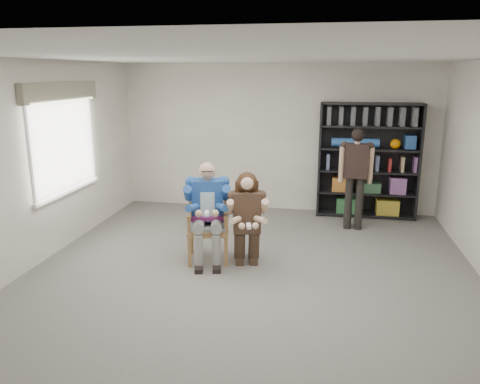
% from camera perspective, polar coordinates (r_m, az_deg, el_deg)
% --- Properties ---
extents(room_shell, '(6.00, 7.00, 2.80)m').
position_cam_1_polar(room_shell, '(5.63, 0.92, 1.88)').
color(room_shell, beige).
rests_on(room_shell, ground).
extents(floor, '(6.00, 7.00, 0.01)m').
position_cam_1_polar(floor, '(6.09, 0.87, -11.11)').
color(floor, '#65635D').
rests_on(floor, ground).
extents(window_left, '(0.16, 2.00, 1.75)m').
position_cam_1_polar(window_left, '(7.55, -20.55, 5.93)').
color(window_left, white).
rests_on(window_left, room_shell).
extents(armchair, '(0.76, 0.74, 1.10)m').
position_cam_1_polar(armchair, '(6.64, -3.93, -3.82)').
color(armchair, '#A07640').
rests_on(armchair, floor).
extents(seated_man, '(0.79, 0.97, 1.43)m').
position_cam_1_polar(seated_man, '(6.59, -3.96, -2.46)').
color(seated_man, navy).
rests_on(seated_man, floor).
extents(kneeling_woman, '(0.73, 0.98, 1.31)m').
position_cam_1_polar(kneeling_woman, '(6.38, 0.86, -3.56)').
color(kneeling_woman, '#312319').
rests_on(kneeling_woman, floor).
extents(bookshelf, '(1.80, 0.38, 2.10)m').
position_cam_1_polar(bookshelf, '(8.88, 15.34, 3.67)').
color(bookshelf, black).
rests_on(bookshelf, floor).
extents(standing_man, '(0.54, 0.31, 1.73)m').
position_cam_1_polar(standing_man, '(8.11, 13.86, 1.46)').
color(standing_man, black).
rests_on(standing_man, floor).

